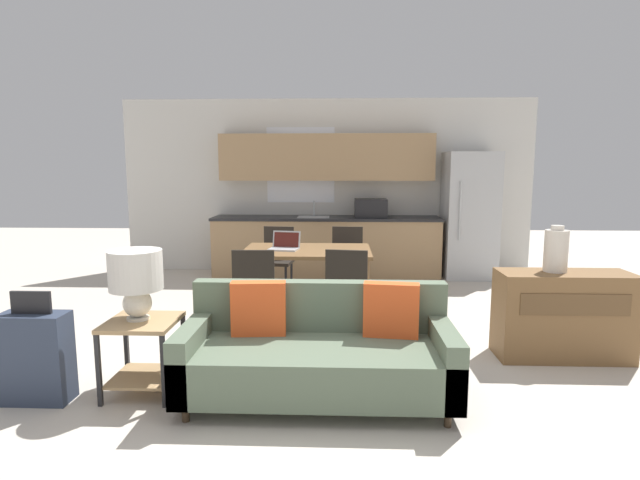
{
  "coord_description": "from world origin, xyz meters",
  "views": [
    {
      "loc": [
        0.21,
        -3.29,
        1.65
      ],
      "look_at": [
        0.02,
        1.5,
        0.95
      ],
      "focal_mm": 28.0,
      "sensor_mm": 36.0,
      "label": 1
    }
  ],
  "objects_px": {
    "refrigerator": "(469,215)",
    "dining_chair_far_right": "(347,257)",
    "couch": "(318,353)",
    "laptop": "(285,245)",
    "dining_table": "(307,255)",
    "dining_chair_near_left": "(255,287)",
    "vase": "(556,250)",
    "credenza": "(563,315)",
    "dining_chair_near_right": "(348,287)",
    "suitcase": "(36,357)",
    "side_table": "(143,344)",
    "table_lamp": "(136,276)",
    "dining_chair_far_left": "(277,257)"
  },
  "relations": [
    {
      "from": "dining_table",
      "to": "couch",
      "type": "relative_size",
      "value": 0.75
    },
    {
      "from": "dining_chair_far_right",
      "to": "dining_chair_near_left",
      "type": "distance_m",
      "value": 1.89
    },
    {
      "from": "couch",
      "to": "laptop",
      "type": "distance_m",
      "value": 2.19
    },
    {
      "from": "dining_chair_far_left",
      "to": "refrigerator",
      "type": "bearing_deg",
      "value": 29.64
    },
    {
      "from": "laptop",
      "to": "refrigerator",
      "type": "bearing_deg",
      "value": 48.24
    },
    {
      "from": "table_lamp",
      "to": "dining_chair_near_right",
      "type": "relative_size",
      "value": 0.58
    },
    {
      "from": "dining_table",
      "to": "dining_chair_near_left",
      "type": "height_order",
      "value": "dining_chair_near_left"
    },
    {
      "from": "refrigerator",
      "to": "dining_chair_near_left",
      "type": "height_order",
      "value": "refrigerator"
    },
    {
      "from": "dining_chair_near_right",
      "to": "dining_chair_far_left",
      "type": "bearing_deg",
      "value": -53.13
    },
    {
      "from": "couch",
      "to": "dining_chair_near_right",
      "type": "height_order",
      "value": "dining_chair_near_right"
    },
    {
      "from": "side_table",
      "to": "table_lamp",
      "type": "height_order",
      "value": "table_lamp"
    },
    {
      "from": "side_table",
      "to": "dining_table",
      "type": "bearing_deg",
      "value": 62.9
    },
    {
      "from": "table_lamp",
      "to": "suitcase",
      "type": "relative_size",
      "value": 0.64
    },
    {
      "from": "couch",
      "to": "laptop",
      "type": "height_order",
      "value": "laptop"
    },
    {
      "from": "vase",
      "to": "dining_chair_far_right",
      "type": "height_order",
      "value": "vase"
    },
    {
      "from": "dining_table",
      "to": "credenza",
      "type": "relative_size",
      "value": 1.28
    },
    {
      "from": "vase",
      "to": "dining_table",
      "type": "bearing_deg",
      "value": 150.83
    },
    {
      "from": "couch",
      "to": "side_table",
      "type": "distance_m",
      "value": 1.29
    },
    {
      "from": "dining_chair_near_right",
      "to": "dining_chair_far_left",
      "type": "distance_m",
      "value": 1.83
    },
    {
      "from": "couch",
      "to": "suitcase",
      "type": "height_order",
      "value": "couch"
    },
    {
      "from": "credenza",
      "to": "dining_chair_near_right",
      "type": "bearing_deg",
      "value": 165.16
    },
    {
      "from": "dining_chair_near_left",
      "to": "laptop",
      "type": "xyz_separation_m",
      "value": [
        0.2,
        0.82,
        0.29
      ]
    },
    {
      "from": "couch",
      "to": "credenza",
      "type": "relative_size",
      "value": 1.71
    },
    {
      "from": "dining_chair_near_right",
      "to": "laptop",
      "type": "relative_size",
      "value": 2.44
    },
    {
      "from": "credenza",
      "to": "dining_chair_near_left",
      "type": "height_order",
      "value": "dining_chair_near_left"
    },
    {
      "from": "couch",
      "to": "dining_chair_far_left",
      "type": "xyz_separation_m",
      "value": [
        -0.66,
        2.92,
        0.17
      ]
    },
    {
      "from": "table_lamp",
      "to": "dining_chair_near_right",
      "type": "xyz_separation_m",
      "value": [
        1.55,
        1.29,
        -0.38
      ]
    },
    {
      "from": "couch",
      "to": "refrigerator",
      "type": "bearing_deg",
      "value": 62.95
    },
    {
      "from": "dining_table",
      "to": "suitcase",
      "type": "xyz_separation_m",
      "value": [
        -1.77,
        -2.26,
        -0.34
      ]
    },
    {
      "from": "credenza",
      "to": "dining_chair_near_left",
      "type": "xyz_separation_m",
      "value": [
        -2.76,
        0.45,
        0.12
      ]
    },
    {
      "from": "side_table",
      "to": "laptop",
      "type": "distance_m",
      "value": 2.28
    },
    {
      "from": "couch",
      "to": "credenza",
      "type": "xyz_separation_m",
      "value": [
        2.09,
        0.82,
        0.05
      ]
    },
    {
      "from": "refrigerator",
      "to": "dining_chair_near_left",
      "type": "distance_m",
      "value": 3.97
    },
    {
      "from": "credenza",
      "to": "dining_chair_far_left",
      "type": "bearing_deg",
      "value": 142.76
    },
    {
      "from": "side_table",
      "to": "laptop",
      "type": "height_order",
      "value": "laptop"
    },
    {
      "from": "refrigerator",
      "to": "dining_chair_far_left",
      "type": "distance_m",
      "value": 3.03
    },
    {
      "from": "vase",
      "to": "laptop",
      "type": "bearing_deg",
      "value": 153.46
    },
    {
      "from": "refrigerator",
      "to": "dining_chair_near_left",
      "type": "xyz_separation_m",
      "value": [
        -2.76,
        -2.82,
        -0.44
      ]
    },
    {
      "from": "side_table",
      "to": "dining_chair_near_left",
      "type": "bearing_deg",
      "value": 64.08
    },
    {
      "from": "side_table",
      "to": "vase",
      "type": "xyz_separation_m",
      "value": [
        3.29,
        0.85,
        0.57
      ]
    },
    {
      "from": "dining_table",
      "to": "dining_chair_far_right",
      "type": "distance_m",
      "value": 0.97
    },
    {
      "from": "refrigerator",
      "to": "dining_chair_far_right",
      "type": "height_order",
      "value": "refrigerator"
    },
    {
      "from": "table_lamp",
      "to": "vase",
      "type": "height_order",
      "value": "vase"
    },
    {
      "from": "dining_table",
      "to": "table_lamp",
      "type": "distance_m",
      "value": 2.36
    },
    {
      "from": "dining_chair_near_left",
      "to": "dining_chair_far_right",
      "type": "bearing_deg",
      "value": -121.05
    },
    {
      "from": "vase",
      "to": "dining_chair_near_left",
      "type": "bearing_deg",
      "value": 171.14
    },
    {
      "from": "dining_table",
      "to": "credenza",
      "type": "distance_m",
      "value": 2.65
    },
    {
      "from": "table_lamp",
      "to": "suitcase",
      "type": "xyz_separation_m",
      "value": [
        -0.67,
        -0.19,
        -0.55
      ]
    },
    {
      "from": "table_lamp",
      "to": "dining_chair_far_left",
      "type": "relative_size",
      "value": 0.58
    },
    {
      "from": "credenza",
      "to": "laptop",
      "type": "distance_m",
      "value": 2.88
    }
  ]
}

